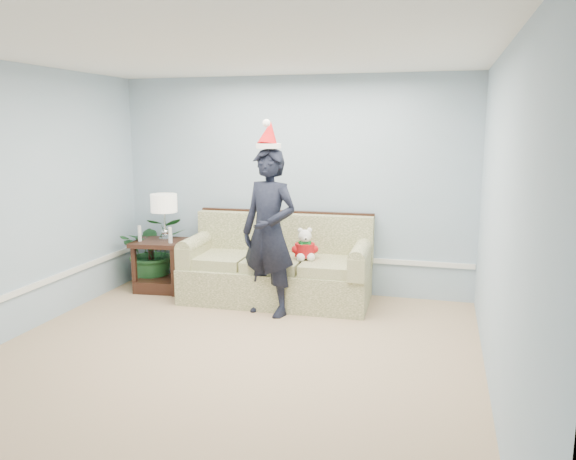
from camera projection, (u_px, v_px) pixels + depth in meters
The scene contains 10 objects.
room_shell at pixel (216, 216), 4.69m from camera, with size 4.54×5.04×2.74m.
wainscot_trim at pixel (161, 275), 6.27m from camera, with size 4.49×4.99×0.06m.
sofa at pixel (278, 270), 6.81m from camera, with size 2.25×1.02×1.04m.
side_table at pixel (162, 271), 7.22m from camera, with size 0.73×0.63×0.65m.
table_lamp at pixel (164, 205), 7.10m from camera, with size 0.33×0.33×0.59m.
candle_pair at pixel (155, 235), 7.04m from camera, with size 0.48×0.05×0.20m.
houseplant at pixel (154, 250), 7.42m from camera, with size 0.84×0.73×0.94m, color #22582B.
man at pixel (269, 233), 6.19m from camera, with size 0.68×0.45×1.86m, color black.
santa_hat at pixel (269, 136), 6.01m from camera, with size 0.32×0.35×0.32m.
teddy_bear at pixel (305, 248), 6.56m from camera, with size 0.30×0.30×0.38m.
Camera 1 is at (1.80, -4.31, 2.09)m, focal length 35.00 mm.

